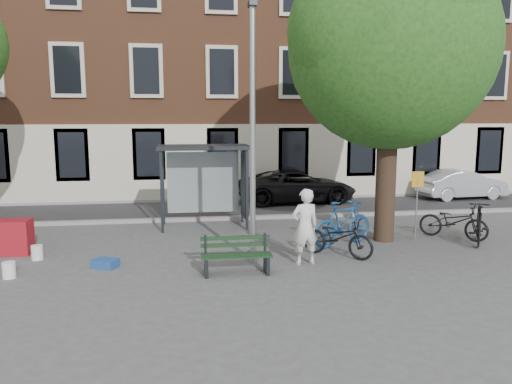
{
  "coord_description": "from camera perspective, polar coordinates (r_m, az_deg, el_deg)",
  "views": [
    {
      "loc": [
        -1.65,
        -11.73,
        3.51
      ],
      "look_at": [
        0.38,
        2.04,
        1.4
      ],
      "focal_mm": 35.0,
      "sensor_mm": 36.0,
      "label": 1
    }
  ],
  "objects": [
    {
      "name": "building_row",
      "position": [
        25.03,
        -4.73,
        16.6
      ],
      "size": [
        30.0,
        8.0,
        14.0
      ],
      "primitive_type": "cube",
      "color": "brown",
      "rests_on": "ground"
    },
    {
      "name": "bus_shelter",
      "position": [
        15.95,
        -4.61,
        2.86
      ],
      "size": [
        2.85,
        1.45,
        2.62
      ],
      "color": "#1E2328",
      "rests_on": "ground"
    },
    {
      "name": "car_silver",
      "position": [
        23.23,
        22.51,
        0.82
      ],
      "size": [
        3.9,
        1.69,
        1.25
      ],
      "primitive_type": "imported",
      "rotation": [
        0.0,
        0.0,
        1.67
      ],
      "color": "#AFB1B8",
      "rests_on": "ground"
    },
    {
      "name": "car_dark",
      "position": [
        20.65,
        4.73,
        0.68
      ],
      "size": [
        4.89,
        2.38,
        1.34
      ],
      "primitive_type": "imported",
      "rotation": [
        0.0,
        0.0,
        1.6
      ],
      "color": "black",
      "rests_on": "ground"
    },
    {
      "name": "notice_sign",
      "position": [
        14.83,
        17.95,
        0.21
      ],
      "size": [
        0.34,
        0.06,
        1.98
      ],
      "rotation": [
        0.0,
        0.0,
        -0.09
      ],
      "color": "#9EA0A3",
      "rests_on": "ground"
    },
    {
      "name": "bike_c",
      "position": [
        15.53,
        21.63,
        -3.15
      ],
      "size": [
        1.87,
        1.81,
        1.01
      ],
      "primitive_type": "imported",
      "rotation": [
        0.0,
        0.0,
        0.82
      ],
      "color": "black",
      "rests_on": "ground"
    },
    {
      "name": "blue_crate",
      "position": [
        12.34,
        -16.83,
        -7.8
      ],
      "size": [
        0.67,
        0.59,
        0.2
      ],
      "primitive_type": "cube",
      "rotation": [
        0.0,
        0.0,
        -0.43
      ],
      "color": "#1F458F",
      "rests_on": "ground"
    },
    {
      "name": "bike_a",
      "position": [
        12.78,
        9.27,
        -5.11
      ],
      "size": [
        1.88,
        1.75,
        1.0
      ],
      "primitive_type": "imported",
      "rotation": [
        0.0,
        0.0,
        0.86
      ],
      "color": "black",
      "rests_on": "ground"
    },
    {
      "name": "bench",
      "position": [
        11.33,
        -2.26,
        -7.45
      ],
      "size": [
        1.59,
        0.53,
        0.82
      ],
      "rotation": [
        0.0,
        0.0,
        -0.0
      ],
      "color": "#1E2328",
      "rests_on": "ground"
    },
    {
      "name": "road",
      "position": [
        19.13,
        -3.3,
        -1.95
      ],
      "size": [
        40.0,
        4.0,
        0.01
      ],
      "primitive_type": "cube",
      "color": "#28282B",
      "rests_on": "ground"
    },
    {
      "name": "curb_far",
      "position": [
        21.08,
        -3.79,
        -0.82
      ],
      "size": [
        40.0,
        0.25,
        0.12
      ],
      "primitive_type": "cube",
      "color": "gray",
      "rests_on": "ground"
    },
    {
      "name": "ground",
      "position": [
        12.36,
        -0.38,
        -7.88
      ],
      "size": [
        90.0,
        90.0,
        0.0
      ],
      "primitive_type": "plane",
      "color": "#4C4C4F",
      "rests_on": "ground"
    },
    {
      "name": "bucket_a",
      "position": [
        12.32,
        -26.39,
        -7.99
      ],
      "size": [
        0.31,
        0.31,
        0.36
      ],
      "primitive_type": "cylinder",
      "rotation": [
        0.0,
        0.0,
        0.11
      ],
      "color": "white",
      "rests_on": "ground"
    },
    {
      "name": "painter",
      "position": [
        11.95,
        5.61,
        -3.96
      ],
      "size": [
        0.72,
        0.53,
        1.83
      ],
      "primitive_type": "imported",
      "rotation": [
        0.0,
        0.0,
        3.28
      ],
      "color": "silver",
      "rests_on": "ground"
    },
    {
      "name": "bucket_c",
      "position": [
        14.93,
        -27.03,
        -5.23
      ],
      "size": [
        0.32,
        0.32,
        0.36
      ],
      "primitive_type": "cylinder",
      "rotation": [
        0.0,
        0.0,
        0.14
      ],
      "color": "silver",
      "rests_on": "ground"
    },
    {
      "name": "bike_d",
      "position": [
        15.26,
        24.13,
        -3.29
      ],
      "size": [
        1.41,
        1.87,
        1.12
      ],
      "primitive_type": "imported",
      "rotation": [
        0.0,
        0.0,
        2.6
      ],
      "color": "black",
      "rests_on": "ground"
    },
    {
      "name": "tree_right",
      "position": [
        14.44,
        15.46,
        16.7
      ],
      "size": [
        5.76,
        5.6,
        8.2
      ],
      "color": "black",
      "rests_on": "ground"
    },
    {
      "name": "red_stand",
      "position": [
        14.28,
        -26.05,
        -4.65
      ],
      "size": [
        0.92,
        0.64,
        0.9
      ],
      "primitive_type": "cube",
      "rotation": [
        0.0,
        0.0,
        -0.04
      ],
      "color": "maroon",
      "rests_on": "ground"
    },
    {
      "name": "bike_b",
      "position": [
        13.85,
        9.91,
        -3.54
      ],
      "size": [
        2.12,
        1.44,
        1.25
      ],
      "primitive_type": "imported",
      "rotation": [
        0.0,
        0.0,
        2.03
      ],
      "color": "navy",
      "rests_on": "ground"
    },
    {
      "name": "curb_near",
      "position": [
        17.17,
        -2.71,
        -2.99
      ],
      "size": [
        40.0,
        0.25,
        0.12
      ],
      "primitive_type": "cube",
      "color": "gray",
      "rests_on": "ground"
    },
    {
      "name": "bucket_b",
      "position": [
        13.56,
        -23.73,
        -6.34
      ],
      "size": [
        0.37,
        0.37,
        0.36
      ],
      "primitive_type": "cylinder",
      "rotation": [
        0.0,
        0.0,
        -0.42
      ],
      "color": "white",
      "rests_on": "ground"
    },
    {
      "name": "lamppost",
      "position": [
        11.87,
        -0.39,
        5.11
      ],
      "size": [
        0.28,
        0.35,
        6.11
      ],
      "color": "#9EA0A3",
      "rests_on": "ground"
    }
  ]
}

